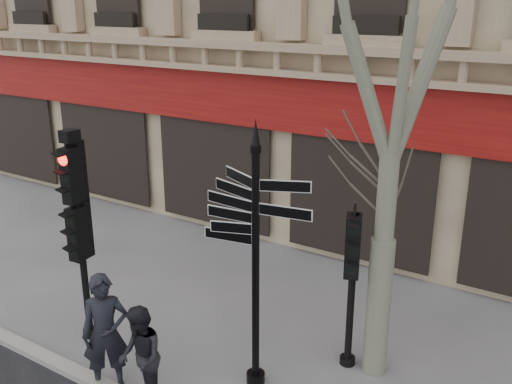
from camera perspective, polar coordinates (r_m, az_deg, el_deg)
ground at (r=9.77m, az=-2.13°, el=-17.87°), size 80.00×80.00×0.00m
fingerpost at (r=8.24m, az=-0.04°, el=-2.24°), size 1.80×1.80×4.28m
traffic_signal_main at (r=10.11m, az=-17.41°, el=-1.88°), size 0.45×0.35×3.83m
traffic_signal_secondary at (r=9.21m, az=9.69°, el=-6.95°), size 0.54×0.47×2.69m
pedestrian_a at (r=9.26m, az=-14.82°, el=-13.53°), size 0.83×0.83×1.95m
pedestrian_b at (r=8.91m, az=-11.49°, el=-15.93°), size 1.00×0.97×1.62m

